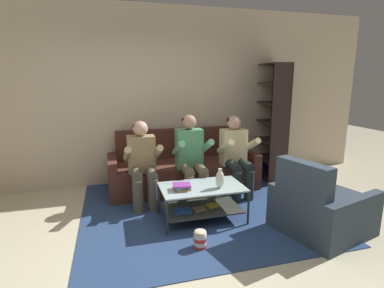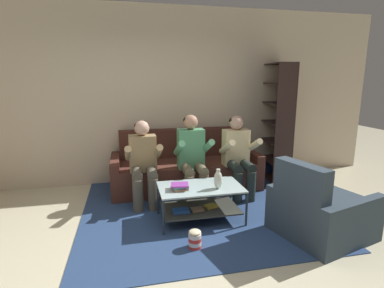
% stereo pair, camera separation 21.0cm
% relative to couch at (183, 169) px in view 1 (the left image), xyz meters
% --- Properties ---
extents(ground, '(16.80, 16.80, 0.00)m').
position_rel_couch_xyz_m(ground, '(-0.60, -1.95, -0.30)').
color(ground, beige).
extents(back_partition, '(8.40, 0.12, 2.90)m').
position_rel_couch_xyz_m(back_partition, '(-0.60, 0.51, 1.15)').
color(back_partition, beige).
rests_on(back_partition, ground).
extents(couch, '(2.33, 0.87, 0.92)m').
position_rel_couch_xyz_m(couch, '(0.00, 0.00, 0.00)').
color(couch, '#512B22').
rests_on(couch, ground).
extents(person_seated_left, '(0.50, 0.58, 1.17)m').
position_rel_couch_xyz_m(person_seated_left, '(-0.70, -0.52, 0.34)').
color(person_seated_left, '#565043').
rests_on(person_seated_left, ground).
extents(person_seated_middle, '(0.50, 0.58, 1.24)m').
position_rel_couch_xyz_m(person_seated_middle, '(0.00, -0.52, 0.37)').
color(person_seated_middle, brown).
rests_on(person_seated_middle, ground).
extents(person_seated_right, '(0.50, 0.58, 1.21)m').
position_rel_couch_xyz_m(person_seated_right, '(0.70, -0.52, 0.36)').
color(person_seated_right, '#232D29').
rests_on(person_seated_right, ground).
extents(coffee_table, '(1.02, 0.60, 0.44)m').
position_rel_couch_xyz_m(coffee_table, '(-0.06, -1.21, -0.01)').
color(coffee_table, '#ABC6C8').
rests_on(coffee_table, ground).
extents(area_rug, '(3.00, 3.15, 0.01)m').
position_rel_couch_xyz_m(area_rug, '(-0.03, -0.73, -0.30)').
color(area_rug, navy).
rests_on(area_rug, ground).
extents(vase, '(0.10, 0.10, 0.24)m').
position_rel_couch_xyz_m(vase, '(0.14, -1.32, 0.25)').
color(vase, silver).
rests_on(vase, coffee_table).
extents(book_stack, '(0.23, 0.20, 0.07)m').
position_rel_couch_xyz_m(book_stack, '(-0.32, -1.26, 0.18)').
color(book_stack, '#986B48').
rests_on(book_stack, coffee_table).
extents(bookshelf, '(0.43, 0.96, 2.00)m').
position_rel_couch_xyz_m(bookshelf, '(1.69, 0.22, 0.59)').
color(bookshelf, '#2E1F1D').
rests_on(bookshelf, ground).
extents(armchair, '(1.11, 1.07, 0.89)m').
position_rel_couch_xyz_m(armchair, '(1.17, -1.85, -0.02)').
color(armchair, '#303E4B').
rests_on(armchair, ground).
extents(popcorn_tub, '(0.14, 0.14, 0.21)m').
position_rel_couch_xyz_m(popcorn_tub, '(-0.26, -1.82, -0.20)').
color(popcorn_tub, red).
rests_on(popcorn_tub, ground).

